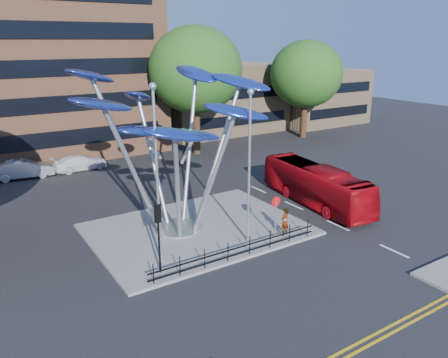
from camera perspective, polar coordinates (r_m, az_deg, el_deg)
ground at (r=22.05m, az=6.71°, el=-11.52°), size 120.00×120.00×0.00m
traffic_island at (r=25.94m, az=-3.49°, el=-6.56°), size 12.00×9.00×0.15m
double_yellow_near at (r=18.59m, az=19.12°, el=-18.61°), size 40.00×0.12×0.01m
double_yellow_far at (r=18.45m, az=19.88°, el=-19.00°), size 40.00×0.12×0.01m
low_building_near at (r=53.41m, az=-0.30°, el=10.46°), size 15.00×8.00×8.00m
low_building_far at (r=60.65m, az=12.18°, el=10.46°), size 12.00×8.00×7.00m
tree_right at (r=42.10m, az=-3.74°, el=14.00°), size 8.80×8.80×12.11m
tree_far at (r=50.47m, az=10.68°, el=13.29°), size 8.00×8.00×10.81m
leaf_sculpture at (r=24.08m, az=-6.83°, el=8.38°), size 12.72×9.54×9.51m
street_lamp_left at (r=20.57m, az=-8.83°, el=2.37°), size 0.36×0.36×8.80m
street_lamp_right at (r=22.64m, az=3.34°, el=3.29°), size 0.36×0.36×8.30m
traffic_light_island at (r=20.42m, az=-8.59°, el=-5.89°), size 0.28×0.18×3.42m
no_entry_sign_island at (r=24.18m, az=6.77°, el=-4.04°), size 0.60×0.10×2.45m
pedestrian_railing_front at (r=22.44m, az=1.97°, el=-9.25°), size 10.00×0.06×1.00m
red_bus at (r=30.26m, az=11.87°, el=-0.75°), size 3.25×9.81×2.68m
pedestrian at (r=24.91m, az=7.95°, el=-5.56°), size 0.66×0.51×1.62m
parked_car_mid at (r=38.83m, az=-24.71°, el=1.18°), size 4.78×2.12×1.53m
parked_car_right at (r=39.57m, az=-18.28°, el=2.06°), size 4.67×2.19×1.32m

